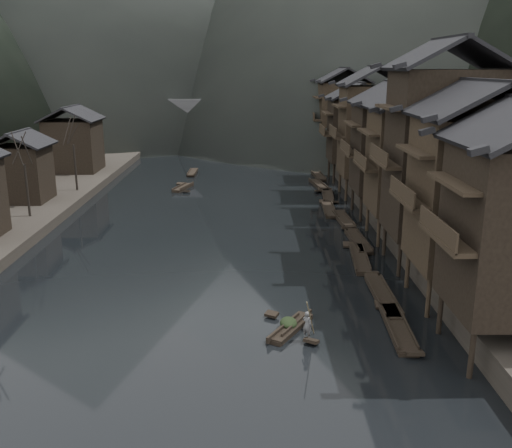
{
  "coord_description": "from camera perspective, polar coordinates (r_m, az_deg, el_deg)",
  "views": [
    {
      "loc": [
        3.54,
        -35.22,
        14.74
      ],
      "look_at": [
        3.88,
        8.85,
        2.5
      ],
      "focal_mm": 40.0,
      "sensor_mm": 36.0,
      "label": 1
    }
  ],
  "objects": [
    {
      "name": "boatman",
      "position": [
        31.84,
        5.14,
        -9.64
      ],
      "size": [
        0.7,
        0.66,
        1.61
      ],
      "primitive_type": "imported",
      "rotation": [
        0.0,
        0.0,
        2.48
      ],
      "color": "slate",
      "rests_on": "hero_sampan"
    },
    {
      "name": "bamboo_pole",
      "position": [
        30.93,
        5.62,
        -5.61
      ],
      "size": [
        0.82,
        2.46,
        3.18
      ],
      "primitive_type": "cylinder",
      "rotation": [
        0.67,
        0.0,
        -0.3
      ],
      "color": "#8C7A51",
      "rests_on": "boatman"
    },
    {
      "name": "cargo_heap",
      "position": [
        33.4,
        3.27,
        -9.3
      ],
      "size": [
        1.01,
        1.32,
        0.61
      ],
      "primitive_type": "ellipsoid",
      "color": "black",
      "rests_on": "hero_sampan"
    },
    {
      "name": "moored_sampans",
      "position": [
        64.74,
        7.26,
        2.42
      ],
      "size": [
        2.81,
        72.98,
        0.47
      ],
      "color": "black",
      "rests_on": "water"
    },
    {
      "name": "right_bank",
      "position": [
        82.7,
        22.0,
        4.76
      ],
      "size": [
        40.0,
        200.0,
        1.8
      ],
      "primitive_type": "cube",
      "color": "#2D2823",
      "rests_on": "ground"
    },
    {
      "name": "midriver_boats",
      "position": [
        76.6,
        -6.79,
        4.47
      ],
      "size": [
        2.29,
        15.61,
        0.44
      ],
      "color": "black",
      "rests_on": "water"
    },
    {
      "name": "stilt_houses",
      "position": [
        56.24,
        13.88,
        9.2
      ],
      "size": [
        9.0,
        67.6,
        16.93
      ],
      "color": "black",
      "rests_on": "ground"
    },
    {
      "name": "bare_trees",
      "position": [
        51.74,
        -23.94,
        5.26
      ],
      "size": [
        4.0,
        43.05,
        8.0
      ],
      "color": "black",
      "rests_on": "left_bank"
    },
    {
      "name": "stone_bridge",
      "position": [
        107.71,
        -2.36,
        10.38
      ],
      "size": [
        40.0,
        6.0,
        9.0
      ],
      "color": "#4C4C4F",
      "rests_on": "ground"
    },
    {
      "name": "hero_sampan",
      "position": [
        33.47,
        3.47,
        -10.25
      ],
      "size": [
        2.99,
        4.35,
        0.43
      ],
      "color": "black",
      "rests_on": "water"
    },
    {
      "name": "water",
      "position": [
        38.34,
        -5.76,
        -7.17
      ],
      "size": [
        300.0,
        300.0,
        0.0
      ],
      "primitive_type": "plane",
      "color": "black",
      "rests_on": "ground"
    },
    {
      "name": "left_houses",
      "position": [
        61.01,
        -23.77,
        5.65
      ],
      "size": [
        8.1,
        53.2,
        8.73
      ],
      "color": "black",
      "rests_on": "left_bank"
    }
  ]
}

